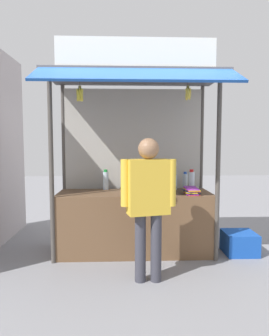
{
  "coord_description": "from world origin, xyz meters",
  "views": [
    {
      "loc": [
        -0.17,
        -4.26,
        1.58
      ],
      "look_at": [
        0.0,
        0.0,
        1.22
      ],
      "focal_mm": 32.28,
      "sensor_mm": 36.0,
      "label": 1
    }
  ],
  "objects_px": {
    "magazine_stack_left": "(165,194)",
    "banana_bunch_leftmost": "(188,94)",
    "water_bottle_mid_right": "(128,184)",
    "banana_bunch_rightmost": "(80,95)",
    "water_bottle_far_right": "(185,181)",
    "water_bottle_far_left": "(175,181)",
    "vendor_person": "(148,196)",
    "plastic_crate": "(239,243)",
    "water_bottle_rear_center": "(172,183)",
    "magazine_stack_front_left": "(191,191)",
    "water_bottle_center": "(106,180)",
    "water_bottle_front_right": "(191,181)",
    "magazine_stack_right": "(151,191)"
  },
  "relations": [
    {
      "from": "magazine_stack_left",
      "to": "banana_bunch_leftmost",
      "type": "relative_size",
      "value": 1.05
    },
    {
      "from": "water_bottle_mid_right",
      "to": "banana_bunch_rightmost",
      "type": "distance_m",
      "value": 1.45
    },
    {
      "from": "water_bottle_mid_right",
      "to": "water_bottle_far_right",
      "type": "height_order",
      "value": "water_bottle_far_right"
    },
    {
      "from": "water_bottle_far_left",
      "to": "vendor_person",
      "type": "xyz_separation_m",
      "value": [
        -0.5,
        -1.19,
        -0.01
      ]
    },
    {
      "from": "magazine_stack_left",
      "to": "plastic_crate",
      "type": "distance_m",
      "value": 1.33
    },
    {
      "from": "water_bottle_rear_center",
      "to": "banana_bunch_leftmost",
      "type": "distance_m",
      "value": 1.33
    },
    {
      "from": "water_bottle_mid_right",
      "to": "magazine_stack_front_left",
      "type": "bearing_deg",
      "value": -20.01
    },
    {
      "from": "water_bottle_center",
      "to": "magazine_stack_left",
      "type": "distance_m",
      "value": 1.01
    },
    {
      "from": "water_bottle_mid_right",
      "to": "magazine_stack_left",
      "type": "relative_size",
      "value": 0.86
    },
    {
      "from": "water_bottle_far_left",
      "to": "water_bottle_far_right",
      "type": "height_order",
      "value": "water_bottle_far_right"
    },
    {
      "from": "water_bottle_rear_center",
      "to": "banana_bunch_rightmost",
      "type": "bearing_deg",
      "value": -156.49
    },
    {
      "from": "banana_bunch_rightmost",
      "to": "plastic_crate",
      "type": "relative_size",
      "value": 0.64
    },
    {
      "from": "water_bottle_far_right",
      "to": "vendor_person",
      "type": "height_order",
      "value": "vendor_person"
    },
    {
      "from": "magazine_stack_left",
      "to": "magazine_stack_front_left",
      "type": "bearing_deg",
      "value": 12.36
    },
    {
      "from": "magazine_stack_front_left",
      "to": "banana_bunch_rightmost",
      "type": "distance_m",
      "value": 1.95
    },
    {
      "from": "banana_bunch_rightmost",
      "to": "vendor_person",
      "type": "distance_m",
      "value": 1.52
    },
    {
      "from": "water_bottle_far_right",
      "to": "magazine_stack_front_left",
      "type": "bearing_deg",
      "value": -91.2
    },
    {
      "from": "plastic_crate",
      "to": "water_bottle_far_left",
      "type": "bearing_deg",
      "value": 156.89
    },
    {
      "from": "water_bottle_center",
      "to": "plastic_crate",
      "type": "distance_m",
      "value": 2.14
    },
    {
      "from": "water_bottle_rear_center",
      "to": "water_bottle_center",
      "type": "xyz_separation_m",
      "value": [
        -0.98,
        0.2,
        0.03
      ]
    },
    {
      "from": "water_bottle_center",
      "to": "water_bottle_mid_right",
      "type": "bearing_deg",
      "value": -26.73
    },
    {
      "from": "water_bottle_rear_center",
      "to": "banana_bunch_leftmost",
      "type": "height_order",
      "value": "banana_bunch_leftmost"
    },
    {
      "from": "water_bottle_rear_center",
      "to": "water_bottle_far_right",
      "type": "relative_size",
      "value": 0.93
    },
    {
      "from": "water_bottle_front_right",
      "to": "magazine_stack_front_left",
      "type": "relative_size",
      "value": 1.01
    },
    {
      "from": "water_bottle_far_right",
      "to": "banana_bunch_leftmost",
      "type": "bearing_deg",
      "value": -100.27
    },
    {
      "from": "water_bottle_far_left",
      "to": "magazine_stack_left",
      "type": "height_order",
      "value": "water_bottle_far_left"
    },
    {
      "from": "water_bottle_rear_center",
      "to": "vendor_person",
      "type": "xyz_separation_m",
      "value": [
        -0.43,
        -1.02,
        -0.01
      ]
    },
    {
      "from": "water_bottle_center",
      "to": "magazine_stack_left",
      "type": "bearing_deg",
      "value": -34.34
    },
    {
      "from": "water_bottle_mid_right",
      "to": "magazine_stack_front_left",
      "type": "distance_m",
      "value": 0.93
    },
    {
      "from": "water_bottle_rear_center",
      "to": "magazine_stack_left",
      "type": "relative_size",
      "value": 0.91
    },
    {
      "from": "banana_bunch_leftmost",
      "to": "water_bottle_rear_center",
      "type": "bearing_deg",
      "value": 100.35
    },
    {
      "from": "magazine_stack_front_left",
      "to": "vendor_person",
      "type": "bearing_deg",
      "value": -131.64
    },
    {
      "from": "water_bottle_front_right",
      "to": "magazine_stack_left",
      "type": "height_order",
      "value": "water_bottle_front_right"
    },
    {
      "from": "water_bottle_far_left",
      "to": "water_bottle_center",
      "type": "distance_m",
      "value": 1.05
    },
    {
      "from": "water_bottle_front_right",
      "to": "banana_bunch_leftmost",
      "type": "bearing_deg",
      "value": -108.87
    },
    {
      "from": "banana_bunch_rightmost",
      "to": "magazine_stack_right",
      "type": "bearing_deg",
      "value": 24.43
    },
    {
      "from": "vendor_person",
      "to": "water_bottle_mid_right",
      "type": "bearing_deg",
      "value": 88.38
    },
    {
      "from": "water_bottle_far_left",
      "to": "magazine_stack_right",
      "type": "distance_m",
      "value": 0.5
    },
    {
      "from": "magazine_stack_front_left",
      "to": "magazine_stack_left",
      "type": "distance_m",
      "value": 0.38
    },
    {
      "from": "magazine_stack_right",
      "to": "magazine_stack_front_left",
      "type": "distance_m",
      "value": 0.57
    },
    {
      "from": "water_bottle_rear_center",
      "to": "magazine_stack_left",
      "type": "height_order",
      "value": "water_bottle_rear_center"
    },
    {
      "from": "water_bottle_front_right",
      "to": "water_bottle_far_left",
      "type": "xyz_separation_m",
      "value": [
        -0.22,
        0.16,
        -0.03
      ]
    },
    {
      "from": "water_bottle_far_left",
      "to": "water_bottle_mid_right",
      "type": "bearing_deg",
      "value": -169.32
    },
    {
      "from": "water_bottle_rear_center",
      "to": "water_bottle_center",
      "type": "relative_size",
      "value": 0.82
    },
    {
      "from": "banana_bunch_rightmost",
      "to": "water_bottle_far_left",
      "type": "bearing_deg",
      "value": 28.44
    },
    {
      "from": "water_bottle_mid_right",
      "to": "water_bottle_center",
      "type": "bearing_deg",
      "value": 153.27
    },
    {
      "from": "water_bottle_front_right",
      "to": "water_bottle_center",
      "type": "bearing_deg",
      "value": 171.27
    },
    {
      "from": "banana_bunch_leftmost",
      "to": "vendor_person",
      "type": "xyz_separation_m",
      "value": [
        -0.53,
        -0.48,
        -1.21
      ]
    },
    {
      "from": "banana_bunch_rightmost",
      "to": "vendor_person",
      "type": "relative_size",
      "value": 0.17
    },
    {
      "from": "water_bottle_far_right",
      "to": "banana_bunch_rightmost",
      "type": "xyz_separation_m",
      "value": [
        -1.48,
        -0.73,
        1.18
      ]
    }
  ]
}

